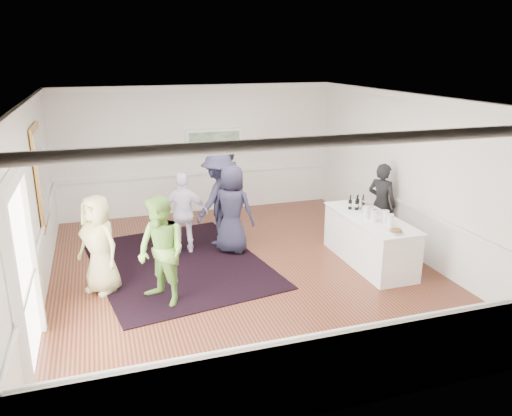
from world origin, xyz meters
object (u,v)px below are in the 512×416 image
object	(u,v)px
serving_table	(369,240)
guest_navy	(232,209)
guest_lilac	(184,213)
guest_dark_b	(226,187)
bartender	(381,204)
guest_green	(161,251)
nut_bowl	(396,231)
guest_tan	(99,244)
ice_bucket	(367,208)
guest_dark_a	(219,199)

from	to	relation	value
serving_table	guest_navy	xyz separation A→B (m)	(-2.37, 1.38, 0.43)
guest_lilac	guest_dark_b	bearing A→B (deg)	-125.95
serving_table	bartender	bearing A→B (deg)	48.81
serving_table	guest_green	bearing A→B (deg)	-174.00
serving_table	nut_bowl	distance (m)	1.07
serving_table	bartender	distance (m)	1.23
serving_table	guest_dark_b	size ratio (longest dim) A/B	1.20
guest_green	nut_bowl	bearing A→B (deg)	50.63
guest_tan	ice_bucket	xyz separation A→B (m)	(5.02, -0.10, 0.20)
bartender	guest_tan	size ratio (longest dim) A/B	1.02
bartender	guest_lilac	xyz separation A→B (m)	(-4.07, 0.77, -0.04)
serving_table	guest_lilac	xyz separation A→B (m)	(-3.31, 1.64, 0.36)
guest_lilac	guest_navy	xyz separation A→B (m)	(0.94, -0.26, 0.07)
guest_dark_b	nut_bowl	world-z (taller)	guest_dark_b
guest_dark_a	nut_bowl	size ratio (longest dim) A/B	8.22
guest_green	guest_dark_b	world-z (taller)	guest_dark_b
ice_bucket	guest_dark_b	bearing A→B (deg)	129.04
guest_dark_a	nut_bowl	bearing A→B (deg)	93.34
guest_navy	guest_dark_a	bearing A→B (deg)	-35.99
bartender	ice_bucket	size ratio (longest dim) A/B	6.75
guest_lilac	guest_navy	distance (m)	0.98
ice_bucket	nut_bowl	xyz separation A→B (m)	(-0.10, -1.16, -0.08)
guest_green	guest_tan	bearing A→B (deg)	-159.92
guest_navy	nut_bowl	bearing A→B (deg)	174.50
guest_green	ice_bucket	distance (m)	4.12
guest_lilac	guest_dark_b	xyz separation A→B (m)	(1.21, 1.23, 0.13)
guest_green	guest_dark_a	world-z (taller)	guest_dark_a
bartender	guest_navy	size ratio (longest dim) A/B	0.97
guest_dark_b	guest_dark_a	bearing A→B (deg)	46.43
bartender	guest_dark_b	bearing A→B (deg)	24.82
bartender	guest_green	size ratio (longest dim) A/B	0.97
guest_dark_b	guest_tan	bearing A→B (deg)	20.75
guest_tan	guest_lilac	distance (m)	2.13
serving_table	guest_dark_a	size ratio (longest dim) A/B	1.18
guest_navy	guest_green	bearing A→B (deg)	86.86
bartender	guest_green	distance (m)	4.97
ice_bucket	nut_bowl	world-z (taller)	ice_bucket
guest_tan	nut_bowl	xyz separation A→B (m)	(4.93, -1.26, 0.12)
bartender	nut_bowl	world-z (taller)	bartender
serving_table	guest_dark_a	xyz separation A→B (m)	(-2.51, 1.91, 0.52)
guest_lilac	nut_bowl	world-z (taller)	guest_lilac
guest_navy	ice_bucket	world-z (taller)	guest_navy
guest_dark_a	guest_navy	bearing A→B (deg)	67.10
guest_dark_b	guest_navy	xyz separation A→B (m)	(-0.27, -1.49, -0.06)
bartender	guest_navy	xyz separation A→B (m)	(-3.13, 0.51, 0.03)
guest_green	guest_dark_b	distance (m)	3.81
ice_bucket	guest_green	bearing A→B (deg)	-170.96
serving_table	guest_navy	size ratio (longest dim) A/B	1.28
serving_table	guest_navy	world-z (taller)	guest_navy
bartender	guest_dark_b	size ratio (longest dim) A/B	0.91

